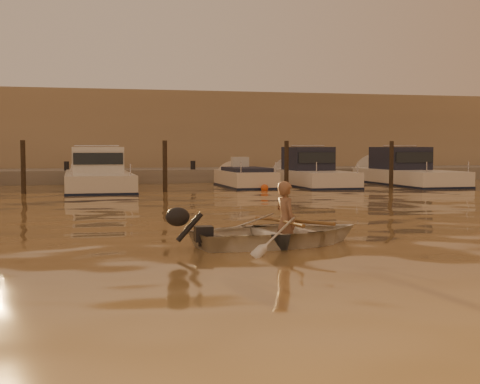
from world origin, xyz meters
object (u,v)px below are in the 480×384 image
object	(u,v)px
person	(286,221)
moored_boat_3	(245,182)
moored_boat_4	(312,172)
moored_boat_5	(407,171)
waterfront_building	(138,136)
dinghy	(281,233)
moored_boat_2	(98,174)

from	to	relation	value
person	moored_boat_3	world-z (taller)	person
moored_boat_4	moored_boat_5	bearing A→B (deg)	0.00
moored_boat_3	waterfront_building	size ratio (longest dim) A/B	0.12
moored_boat_3	waterfront_building	distance (m)	11.78
dinghy	person	xyz separation A→B (m)	(0.10, 0.02, 0.21)
person	moored_boat_5	distance (m)	20.46
person	waterfront_building	bearing A→B (deg)	-11.06
moored_boat_3	moored_boat_4	distance (m)	3.15
waterfront_building	moored_boat_4	bearing A→B (deg)	-58.54
person	moored_boat_5	bearing A→B (deg)	-44.97
dinghy	waterfront_building	distance (m)	28.09
moored_boat_5	moored_boat_2	bearing A→B (deg)	180.00
moored_boat_5	moored_boat_3	bearing A→B (deg)	180.00
person	moored_boat_2	xyz separation A→B (m)	(-2.70, 16.98, 0.21)
moored_boat_3	moored_boat_4	xyz separation A→B (m)	(3.12, 0.00, 0.40)
person	moored_boat_5	world-z (taller)	moored_boat_5
dinghy	moored_boat_4	world-z (taller)	moored_boat_4
moored_boat_3	waterfront_building	world-z (taller)	waterfront_building
moored_boat_2	waterfront_building	xyz separation A→B (m)	(2.70, 11.00, 1.77)
dinghy	moored_boat_2	size ratio (longest dim) A/B	0.37
dinghy	moored_boat_3	xyz separation A→B (m)	(3.71, 17.00, 0.01)
person	waterfront_building	xyz separation A→B (m)	(0.00, 27.98, 1.98)
person	moored_boat_4	distance (m)	18.27
moored_boat_3	moored_boat_4	bearing A→B (deg)	0.00
moored_boat_3	moored_boat_5	world-z (taller)	moored_boat_5
dinghy	person	distance (m)	0.23
moored_boat_4	moored_boat_5	size ratio (longest dim) A/B	0.86
moored_boat_5	waterfront_building	world-z (taller)	waterfront_building
person	moored_boat_2	world-z (taller)	moored_boat_2
moored_boat_2	person	bearing A→B (deg)	-80.96
dinghy	moored_boat_4	bearing A→B (deg)	-32.95
moored_boat_2	moored_boat_3	distance (m)	6.32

